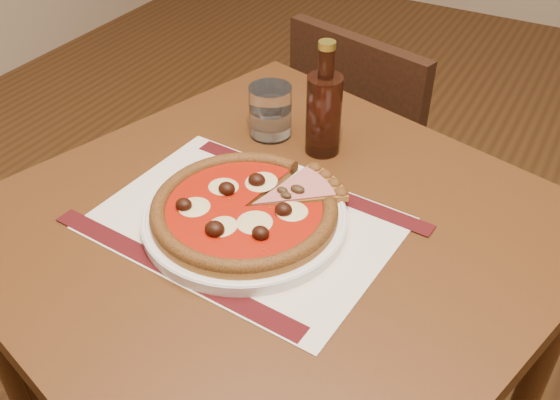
% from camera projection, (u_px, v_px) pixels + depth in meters
% --- Properties ---
extents(table, '(0.99, 0.99, 0.75)m').
position_uv_depth(table, '(274.00, 270.00, 1.01)').
color(table, '#552D14').
rests_on(table, ground).
extents(chair_far, '(0.46, 0.46, 0.80)m').
position_uv_depth(chair_far, '(371.00, 152.00, 1.63)').
color(chair_far, black).
rests_on(chair_far, ground).
extents(placemat, '(0.46, 0.34, 0.00)m').
position_uv_depth(placemat, '(245.00, 224.00, 0.95)').
color(placemat, white).
rests_on(placemat, table).
extents(plate, '(0.31, 0.31, 0.02)m').
position_uv_depth(plate, '(245.00, 218.00, 0.94)').
color(plate, white).
rests_on(plate, placemat).
extents(pizza, '(0.28, 0.28, 0.04)m').
position_uv_depth(pizza, '(244.00, 208.00, 0.93)').
color(pizza, '#976324').
rests_on(pizza, plate).
extents(ham_slice, '(0.12, 0.15, 0.02)m').
position_uv_depth(ham_slice, '(308.00, 193.00, 0.96)').
color(ham_slice, '#976324').
rests_on(ham_slice, plate).
extents(water_glass, '(0.10, 0.10, 0.09)m').
position_uv_depth(water_glass, '(270.00, 111.00, 1.13)').
color(water_glass, white).
rests_on(water_glass, table).
extents(bottle, '(0.06, 0.06, 0.21)m').
position_uv_depth(bottle, '(324.00, 111.00, 1.06)').
color(bottle, '#32150C').
rests_on(bottle, table).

